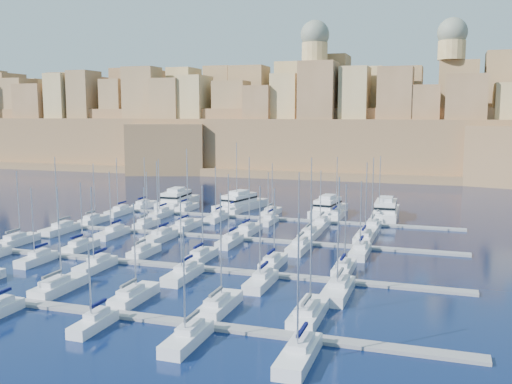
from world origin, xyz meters
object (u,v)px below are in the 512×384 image
(motor_yacht_a, at_px, (177,200))
(motor_yacht_b, at_px, (240,203))
(sailboat_4, at_px, (220,305))
(motor_yacht_d, at_px, (386,211))
(motor_yacht_c, at_px, (328,208))
(sailboat_2, at_px, (59,286))

(motor_yacht_a, height_order, motor_yacht_b, same)
(sailboat_4, xyz_separation_m, motor_yacht_d, (13.20, 70.65, 0.97))
(motor_yacht_b, relative_size, motor_yacht_d, 1.03)
(sailboat_4, distance_m, motor_yacht_a, 81.18)
(motor_yacht_c, bearing_deg, sailboat_2, -108.59)
(sailboat_4, relative_size, motor_yacht_b, 0.79)
(motor_yacht_a, xyz_separation_m, motor_yacht_c, (40.01, -0.71, 0.00))
(sailboat_2, distance_m, sailboat_4, 23.60)
(motor_yacht_a, bearing_deg, motor_yacht_d, 0.13)
(motor_yacht_a, bearing_deg, sailboat_4, -60.33)
(sailboat_2, relative_size, motor_yacht_b, 0.78)
(motor_yacht_a, bearing_deg, motor_yacht_c, -1.02)
(sailboat_4, relative_size, motor_yacht_a, 0.82)
(sailboat_4, xyz_separation_m, motor_yacht_b, (-22.78, 70.62, 0.97))
(sailboat_2, height_order, sailboat_4, sailboat_4)
(sailboat_4, bearing_deg, motor_yacht_a, 119.67)
(sailboat_2, bearing_deg, motor_yacht_d, 62.43)
(sailboat_2, xyz_separation_m, motor_yacht_d, (36.80, 70.49, 0.97))
(sailboat_2, xyz_separation_m, motor_yacht_b, (0.82, 70.45, 0.97))
(sailboat_4, relative_size, motor_yacht_d, 0.81)
(motor_yacht_b, bearing_deg, motor_yacht_d, 0.05)
(sailboat_2, bearing_deg, motor_yacht_c, 71.41)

